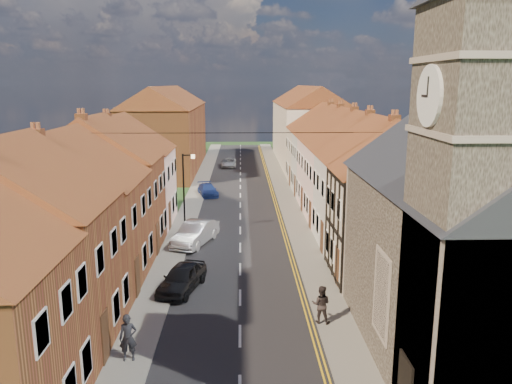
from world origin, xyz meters
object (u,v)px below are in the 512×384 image
(car_near, at_px, (182,278))
(car_distant, at_px, (229,163))
(lamppost, at_px, (185,191))
(pedestrian_right, at_px, (321,304))
(church, at_px, (494,222))
(car_mid, at_px, (195,233))
(pedestrian_left, at_px, (128,338))
(car_far, at_px, (208,190))

(car_near, xyz_separation_m, car_distant, (1.54, 40.17, -0.13))
(lamppost, bearing_deg, pedestrian_right, -60.05)
(church, distance_m, car_mid, 20.51)
(car_distant, xyz_separation_m, pedestrian_left, (-2.84, -47.18, 0.49))
(car_far, bearing_deg, pedestrian_left, -106.82)
(car_far, bearing_deg, car_near, -104.29)
(car_far, distance_m, car_distant, 17.29)
(car_distant, relative_size, pedestrian_left, 2.19)
(car_near, height_order, pedestrian_left, pedestrian_left)
(lamppost, xyz_separation_m, car_mid, (0.75, -1.16, -2.75))
(lamppost, distance_m, car_distant, 31.44)
(pedestrian_left, bearing_deg, church, -10.85)
(lamppost, xyz_separation_m, car_far, (0.61, 14.00, -2.97))
(church, xyz_separation_m, car_near, (-12.45, 7.73, -5.17))
(church, xyz_separation_m, car_far, (-12.56, 30.68, -5.31))
(car_far, bearing_deg, pedestrian_right, -90.24)
(lamppost, xyz_separation_m, pedestrian_left, (-0.57, -15.97, -2.47))
(pedestrian_right, bearing_deg, car_distant, -68.74)
(car_distant, bearing_deg, church, -76.45)
(car_mid, bearing_deg, lamppost, 142.18)
(car_near, bearing_deg, car_distant, 103.34)
(church, distance_m, pedestrian_left, 14.58)
(church, bearing_deg, car_near, 148.18)
(car_far, distance_m, pedestrian_right, 27.91)
(car_near, height_order, car_distant, car_near)
(car_near, relative_size, car_far, 1.05)
(car_distant, height_order, pedestrian_right, pedestrian_right)
(car_near, distance_m, car_distant, 40.20)
(church, height_order, car_far, church)
(car_distant, bearing_deg, lamppost, -93.43)
(pedestrian_left, bearing_deg, car_mid, 77.00)
(car_distant, xyz_separation_m, pedestrian_right, (5.25, -44.25, 0.43))
(church, xyz_separation_m, lamppost, (-13.17, 16.68, -2.34))
(car_mid, height_order, pedestrian_left, pedestrian_left)
(car_far, height_order, pedestrian_right, pedestrian_right)
(car_mid, distance_m, car_distant, 32.41)
(church, bearing_deg, pedestrian_right, 147.27)
(church, relative_size, car_near, 3.68)
(lamppost, distance_m, pedestrian_right, 15.26)
(church, distance_m, car_near, 15.54)
(car_far, relative_size, pedestrian_right, 2.22)
(car_near, height_order, car_far, car_near)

